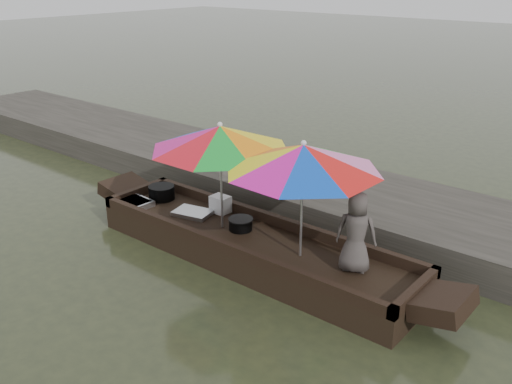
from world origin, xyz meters
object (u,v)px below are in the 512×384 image
Objects in this scene: tray_crayfish at (135,202)px; supply_bag at (220,204)px; umbrella_stern at (302,200)px; cooking_pot at (162,192)px; charcoal_grill at (241,225)px; tray_scallop at (193,213)px; umbrella_bow at (221,177)px; boat_hull at (251,249)px; vendor at (356,232)px.

tray_crayfish is 1.40m from supply_bag.
umbrella_stern is (2.99, 0.27, 0.73)m from tray_crayfish.
cooking_pot is 1.12m from supply_bag.
supply_bag is at bearing 156.74° from charcoal_grill.
umbrella_bow reaches higher than tray_scallop.
boat_hull is 11.79× the size of cooking_pot.
charcoal_grill reaches higher than boat_hull.
supply_bag is (1.23, 0.65, 0.09)m from tray_crayfish.
charcoal_grill is at bearing 22.08° from umbrella_bow.
boat_hull is 1.71m from vendor.
cooking_pot is at bearing 173.16° from umbrella_bow.
supply_bag is 0.27× the size of vendor.
tray_crayfish reaches higher than tray_scallop.
charcoal_grill is at bearing 159.83° from boat_hull.
vendor is 0.52× the size of umbrella_stern.
umbrella_bow reaches higher than charcoal_grill.
vendor is 0.78m from umbrella_stern.
boat_hull is 2.49× the size of umbrella_stern.
umbrella_stern is at bearing -12.31° from supply_bag.
tray_scallop is 0.91m from charcoal_grill.
umbrella_stern reaches higher than supply_bag.
umbrella_stern is (2.86, -0.18, 0.66)m from cooking_pot.
umbrella_bow reaches higher than vendor.
vendor is at bearing 0.16° from charcoal_grill.
vendor is (2.49, -0.27, 0.39)m from supply_bag.
vendor is at bearing 1.33° from tray_scallop.
vendor is (1.84, 0.01, 0.44)m from charcoal_grill.
umbrella_bow is (0.39, -0.38, 0.65)m from supply_bag.
vendor is at bearing 4.07° from boat_hull.
boat_hull is 1.26m from umbrella_stern.
charcoal_grill is 0.17× the size of umbrella_stern.
charcoal_grill is 1.19× the size of supply_bag.
cooking_pot is 1.25× the size of charcoal_grill.
tray_crayfish is at bearing -106.24° from cooking_pot.
tray_crayfish is 3.09m from umbrella_stern.
charcoal_grill reaches higher than tray_scallop.
boat_hull is at bearing 0.00° from umbrella_bow.
tray_scallop is 2.79m from vendor.
cooking_pot reaches higher than tray_scallop.
tray_scallop is 2.15m from umbrella_stern.
boat_hull is at bearing -5.02° from cooking_pot.
cooking_pot is at bearing 73.76° from tray_crayfish.
cooking_pot is at bearing 176.43° from umbrella_stern.
supply_bag is (0.26, 0.34, 0.10)m from tray_scallop.
tray_crayfish is 0.54× the size of vendor.
boat_hull is 2.19m from tray_crayfish.
boat_hull is at bearing -22.33° from supply_bag.
charcoal_grill is 0.32× the size of vendor.
boat_hull is at bearing 7.15° from tray_crayfish.
boat_hull is 2.53× the size of umbrella_bow.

